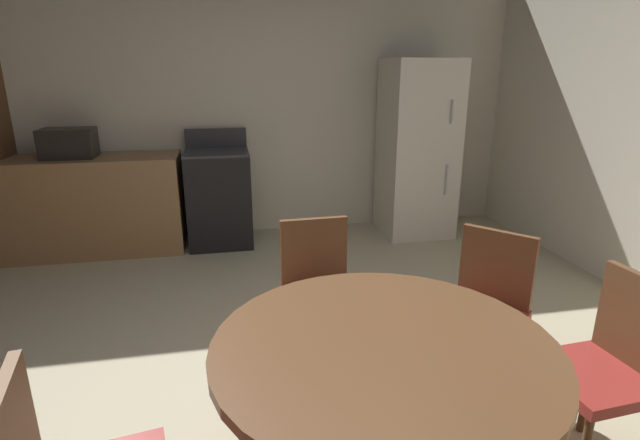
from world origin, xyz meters
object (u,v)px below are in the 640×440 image
object	(u,v)px
microwave	(69,143)
chair_northeast	(485,304)
chair_north	(318,288)
dining_table	(382,382)
chair_east	(609,363)
refrigerator	(417,149)
oven_range	(219,197)

from	to	relation	value
microwave	chair_northeast	bearing A→B (deg)	-45.05
microwave	chair_north	world-z (taller)	microwave
dining_table	chair_north	xyz separation A→B (m)	(-0.03, 1.01, -0.10)
microwave	chair_east	bearing A→B (deg)	-48.30
chair_east	refrigerator	bearing A→B (deg)	-101.59
refrigerator	dining_table	xyz separation A→B (m)	(-1.43, -3.23, -0.28)
oven_range	dining_table	world-z (taller)	oven_range
oven_range	chair_east	xyz separation A→B (m)	(1.58, -3.21, 0.03)
microwave	chair_northeast	distance (m)	3.76
oven_range	chair_north	size ratio (longest dim) A/B	1.26
chair_north	chair_east	xyz separation A→B (m)	(1.04, -0.94, 0.00)
chair_east	chair_northeast	size ratio (longest dim) A/B	1.00
oven_range	dining_table	xyz separation A→B (m)	(0.57, -3.28, 0.14)
refrigerator	chair_northeast	distance (m)	2.69
refrigerator	chair_north	bearing A→B (deg)	-123.37
refrigerator	chair_east	size ratio (longest dim) A/B	2.02
refrigerator	dining_table	bearing A→B (deg)	-113.91
refrigerator	chair_east	world-z (taller)	refrigerator
oven_range	chair_north	distance (m)	2.34
microwave	chair_north	size ratio (longest dim) A/B	0.51
oven_range	chair_east	distance (m)	3.58
refrigerator	microwave	world-z (taller)	refrigerator
oven_range	refrigerator	bearing A→B (deg)	-1.54
dining_table	chair_northeast	size ratio (longest dim) A/B	1.38
dining_table	chair_north	distance (m)	1.01
dining_table	chair_northeast	bearing A→B (deg)	39.97
chair_north	oven_range	bearing A→B (deg)	-168.48
oven_range	refrigerator	xyz separation A→B (m)	(2.00, -0.05, 0.41)
microwave	chair_north	xyz separation A→B (m)	(1.82, -2.27, -0.53)
oven_range	chair_northeast	bearing A→B (deg)	-62.97
oven_range	dining_table	size ratio (longest dim) A/B	0.92
chair_north	chair_northeast	world-z (taller)	same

